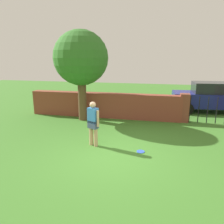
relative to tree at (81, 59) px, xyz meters
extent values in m
plane|color=#3D7528|center=(2.41, -3.86, -3.04)|extent=(40.00, 40.00, 0.00)
cube|color=brown|center=(0.91, 0.71, -2.39)|extent=(7.95, 0.50, 1.29)
cylinder|color=brown|center=(0.00, 0.00, -1.86)|extent=(0.41, 0.41, 2.35)
sphere|color=#337028|center=(0.00, 0.00, 0.04)|extent=(2.64, 2.64, 2.64)
cylinder|color=tan|center=(1.44, -3.07, -2.61)|extent=(0.14, 0.14, 0.85)
cylinder|color=tan|center=(1.64, -3.16, -2.61)|extent=(0.14, 0.14, 0.85)
cube|color=#3F4C72|center=(1.54, -3.11, -2.24)|extent=(0.42, 0.35, 0.28)
cube|color=#3372BF|center=(1.54, -3.11, -1.91)|extent=(0.42, 0.35, 0.55)
sphere|color=tan|center=(1.54, -3.11, -1.53)|extent=(0.22, 0.22, 0.22)
cylinder|color=tan|center=(1.33, -3.02, -1.99)|extent=(0.09, 0.09, 0.58)
cylinder|color=tan|center=(1.74, -3.20, -1.99)|extent=(0.09, 0.09, 0.58)
cube|color=brown|center=(4.99, 0.71, -2.34)|extent=(0.44, 0.44, 1.40)
cylinder|color=black|center=(5.26, 0.71, -2.39)|extent=(0.04, 0.04, 1.30)
cylinder|color=black|center=(5.66, 0.71, -2.39)|extent=(0.04, 0.04, 1.30)
cylinder|color=black|center=(6.06, 0.71, -2.39)|extent=(0.04, 0.04, 1.30)
cylinder|color=black|center=(6.47, 0.71, -2.39)|extent=(0.04, 0.04, 1.30)
cube|color=navy|center=(6.65, 3.17, -2.32)|extent=(4.29, 1.93, 0.80)
cube|color=#1E2328|center=(6.65, 3.17, -1.62)|extent=(2.08, 1.61, 0.60)
cylinder|color=black|center=(5.24, 3.94, -2.72)|extent=(0.65, 0.26, 0.64)
cylinder|color=black|center=(5.34, 2.24, -2.72)|extent=(0.65, 0.26, 0.64)
cylinder|color=blue|center=(3.26, -3.30, -3.03)|extent=(0.27, 0.27, 0.02)
camera|label=1|loc=(3.80, -10.20, 0.10)|focal=35.08mm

